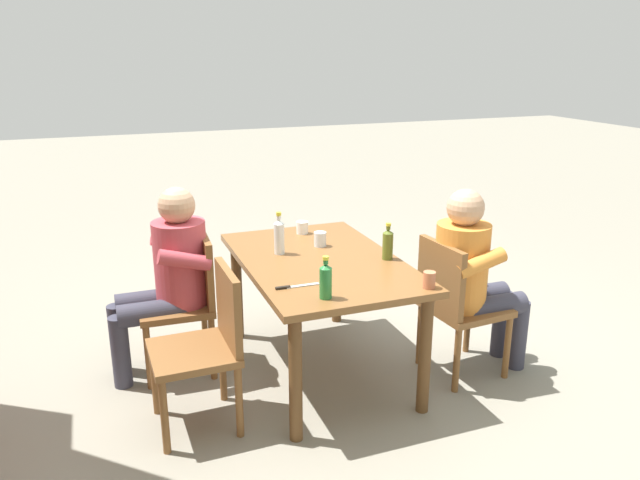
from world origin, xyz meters
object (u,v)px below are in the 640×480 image
chair_far_left (208,340)px  table_knife (294,286)px  cup_white (302,228)px  chair_far_right (188,296)px  cup_terracotta (429,280)px  backpack_by_near_side (313,267)px  chair_near_left (455,301)px  bottle_green (326,280)px  bottle_olive (388,244)px  person_in_plaid_shirt (472,273)px  cup_glass (320,239)px  bottle_clear (279,236)px  dining_table (320,274)px  person_in_white_shirt (168,273)px

chair_far_left → table_knife: size_ratio=3.62×
cup_white → table_knife: bearing=158.4°
chair_far_right → cup_terracotta: 1.51m
cup_white → backpack_by_near_side: bearing=-24.8°
chair_near_left → cup_terracotta: bearing=129.1°
bottle_green → bottle_olive: bottle_olive is taller
person_in_plaid_shirt → cup_glass: bearing=54.0°
table_knife → backpack_by_near_side: 1.92m
person_in_plaid_shirt → cup_glass: person_in_plaid_shirt is taller
bottle_clear → table_knife: size_ratio=1.11×
backpack_by_near_side → chair_far_left: bearing=144.1°
cup_glass → cup_white: size_ratio=1.11×
backpack_by_near_side → cup_terracotta: bearing=178.5°
chair_near_left → backpack_by_near_side: 1.70m
dining_table → person_in_white_shirt: size_ratio=1.22×
dining_table → cup_glass: cup_glass is taller
chair_far_right → table_knife: 0.88m
bottle_clear → cup_terracotta: bottle_clear is taller
chair_far_left → cup_terracotta: bearing=-105.6°
person_in_white_shirt → bottle_clear: (-0.14, -0.66, 0.20)m
bottle_clear → cup_terracotta: 1.00m
table_knife → backpack_by_near_side: bearing=-23.0°
cup_terracotta → table_knife: cup_terracotta is taller
chair_far_right → cup_white: chair_far_right is taller
cup_white → cup_terracotta: bearing=-165.6°
person_in_white_shirt → bottle_clear: 0.71m
chair_far_right → chair_near_left: 1.64m
chair_far_right → person_in_plaid_shirt: 1.75m
bottle_green → cup_white: 1.15m
person_in_white_shirt → cup_white: person_in_white_shirt is taller
cup_glass → cup_terracotta: 0.92m
dining_table → bottle_olive: bottle_olive is taller
cup_glass → chair_far_left: bearing=123.6°
bottle_green → backpack_by_near_side: size_ratio=0.57×
person_in_white_shirt → cup_white: 0.97m
person_in_plaid_shirt → backpack_by_near_side: size_ratio=3.00×
cup_white → backpack_by_near_side: (0.77, -0.35, -0.60)m
chair_near_left → backpack_by_near_side: chair_near_left is taller
dining_table → cup_terracotta: bearing=-149.4°
cup_glass → cup_white: bearing=2.9°
dining_table → chair_far_right: (0.32, 0.75, -0.16)m
cup_terracotta → table_knife: 0.72m
bottle_green → cup_terracotta: size_ratio=2.49×
person_in_white_shirt → bottle_clear: person_in_white_shirt is taller
chair_far_left → cup_terracotta: (-0.31, -1.13, 0.30)m
bottle_clear → bottle_olive: size_ratio=1.18×
chair_far_left → cup_glass: (0.56, -0.84, 0.30)m
person_in_plaid_shirt → backpack_by_near_side: 1.75m
chair_far_left → cup_white: chair_far_left is taller
cup_glass → table_knife: size_ratio=0.39×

